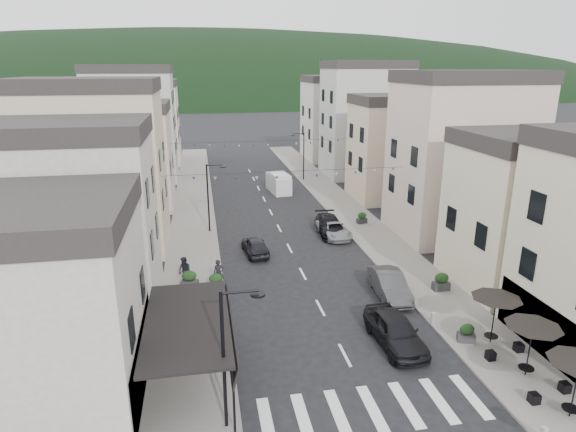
# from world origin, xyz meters

# --- Properties ---
(sidewalk_left) EXTENTS (4.00, 76.00, 0.12)m
(sidewalk_left) POSITION_xyz_m (-7.50, 32.00, 0.06)
(sidewalk_left) COLOR slate
(sidewalk_left) RESTS_ON ground
(sidewalk_right) EXTENTS (4.00, 76.00, 0.12)m
(sidewalk_right) POSITION_xyz_m (7.50, 32.00, 0.06)
(sidewalk_right) COLOR slate
(sidewalk_right) RESTS_ON ground
(hill_backdrop) EXTENTS (640.00, 360.00, 70.00)m
(hill_backdrop) POSITION_xyz_m (0.00, 300.00, 0.00)
(hill_backdrop) COLOR black
(hill_backdrop) RESTS_ON ground
(boutique_awning) EXTENTS (3.77, 7.50, 3.28)m
(boutique_awning) POSITION_xyz_m (-7.25, 5.00, 3.11)
(boutique_awning) COLOR black
(boutique_awning) RESTS_ON ground
(buildings_row_left) EXTENTS (10.20, 54.16, 14.00)m
(buildings_row_left) POSITION_xyz_m (-14.50, 37.75, 6.12)
(buildings_row_left) COLOR #ACA79E
(buildings_row_left) RESTS_ON ground
(buildings_row_right) EXTENTS (10.20, 54.16, 14.50)m
(buildings_row_right) POSITION_xyz_m (14.50, 36.59, 6.32)
(buildings_row_right) COLOR beige
(buildings_row_right) RESTS_ON ground
(cafe_terrace) EXTENTS (2.50, 8.10, 2.53)m
(cafe_terrace) POSITION_xyz_m (7.70, 2.80, 2.36)
(cafe_terrace) COLOR black
(cafe_terrace) RESTS_ON ground
(streetlamp_left_near) EXTENTS (1.70, 0.56, 6.00)m
(streetlamp_left_near) POSITION_xyz_m (-5.82, 2.00, 3.70)
(streetlamp_left_near) COLOR black
(streetlamp_left_near) RESTS_ON ground
(streetlamp_left_far) EXTENTS (1.70, 0.56, 6.00)m
(streetlamp_left_far) POSITION_xyz_m (-5.82, 26.00, 3.70)
(streetlamp_left_far) COLOR black
(streetlamp_left_far) RESTS_ON ground
(streetlamp_right_far) EXTENTS (1.70, 0.56, 6.00)m
(streetlamp_right_far) POSITION_xyz_m (5.82, 44.00, 3.70)
(streetlamp_right_far) COLOR black
(streetlamp_right_far) RESTS_ON ground
(bollards) EXTENTS (11.66, 10.26, 0.60)m
(bollards) POSITION_xyz_m (0.00, 5.50, 0.42)
(bollards) COLOR gray
(bollards) RESTS_ON ground
(bunting_near) EXTENTS (19.00, 0.28, 0.62)m
(bunting_near) POSITION_xyz_m (0.00, 22.00, 5.65)
(bunting_near) COLOR black
(bunting_near) RESTS_ON ground
(bunting_far) EXTENTS (19.00, 0.28, 0.62)m
(bunting_far) POSITION_xyz_m (0.00, 38.00, 5.65)
(bunting_far) COLOR black
(bunting_far) RESTS_ON ground
(parked_car_a) EXTENTS (2.17, 4.94, 1.65)m
(parked_car_a) POSITION_xyz_m (2.80, 6.48, 0.83)
(parked_car_a) COLOR black
(parked_car_a) RESTS_ON ground
(parked_car_b) EXTENTS (2.00, 4.83, 1.56)m
(parked_car_b) POSITION_xyz_m (4.60, 11.73, 0.78)
(parked_car_b) COLOR #373739
(parked_car_b) RESTS_ON ground
(parked_car_c) EXTENTS (2.44, 4.71, 1.27)m
(parked_car_c) POSITION_xyz_m (4.15, 23.01, 0.63)
(parked_car_c) COLOR gray
(parked_car_c) RESTS_ON ground
(parked_car_d) EXTENTS (2.36, 5.19, 1.47)m
(parked_car_d) POSITION_xyz_m (4.05, 23.79, 0.74)
(parked_car_d) COLOR black
(parked_car_d) RESTS_ON ground
(parked_car_e) EXTENTS (2.00, 4.14, 1.36)m
(parked_car_e) POSITION_xyz_m (-2.80, 20.27, 0.68)
(parked_car_e) COLOR black
(parked_car_e) RESTS_ON ground
(delivery_van) EXTENTS (2.36, 4.82, 2.22)m
(delivery_van) POSITION_xyz_m (2.07, 38.78, 1.09)
(delivery_van) COLOR silver
(delivery_van) RESTS_ON ground
(pedestrian_a) EXTENTS (0.67, 0.44, 1.83)m
(pedestrian_a) POSITION_xyz_m (-5.80, 14.81, 1.03)
(pedestrian_a) COLOR black
(pedestrian_a) RESTS_ON sidewalk_left
(pedestrian_b) EXTENTS (1.18, 1.17, 1.92)m
(pedestrian_b) POSITION_xyz_m (-7.96, 15.43, 1.08)
(pedestrian_b) COLOR black
(pedestrian_b) RESTS_ON sidewalk_left
(planter_la) EXTENTS (1.18, 0.86, 1.18)m
(planter_la) POSITION_xyz_m (-7.66, 14.93, 0.69)
(planter_la) COLOR #2E2E30
(planter_la) RESTS_ON sidewalk_left
(planter_lb) EXTENTS (1.10, 0.79, 1.11)m
(planter_lb) POSITION_xyz_m (-6.00, 14.34, 0.66)
(planter_lb) COLOR #292A2C
(planter_lb) RESTS_ON sidewalk_left
(planter_ra) EXTENTS (1.00, 0.77, 1.00)m
(planter_ra) POSITION_xyz_m (6.49, 5.90, 0.60)
(planter_ra) COLOR #303033
(planter_ra) RESTS_ON sidewalk_right
(planter_rb) EXTENTS (1.05, 0.58, 1.16)m
(planter_rb) POSITION_xyz_m (8.09, 11.74, 0.69)
(planter_rb) COLOR #2F2F31
(planter_rb) RESTS_ON sidewalk_right
(planter_rc) EXTENTS (1.01, 0.73, 1.02)m
(planter_rc) POSITION_xyz_m (7.59, 25.75, 0.61)
(planter_rc) COLOR #2A2A2D
(planter_rc) RESTS_ON sidewalk_right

